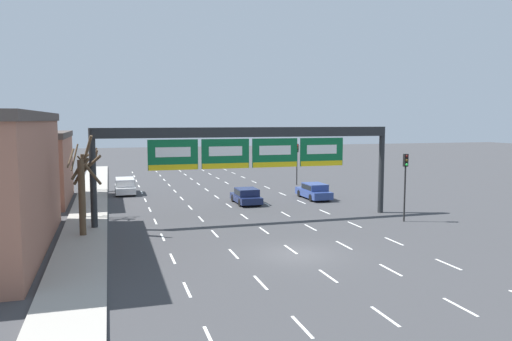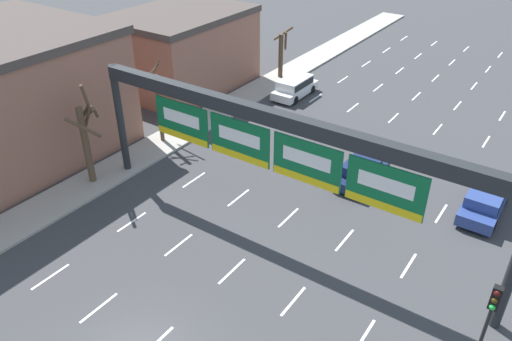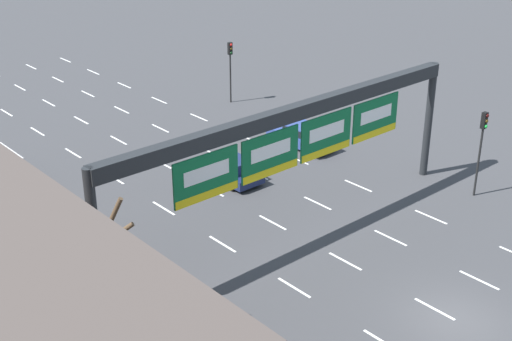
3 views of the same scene
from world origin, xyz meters
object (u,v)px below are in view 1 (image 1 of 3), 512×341
Objects in this scene: car_blue at (314,191)px; tree_bare_closest at (93,168)px; car_navy at (246,195)px; suv_white at (125,185)px; tree_bare_third at (82,180)px; sign_gantry at (250,144)px; traffic_light_near_gantry at (405,174)px; tree_bare_second at (83,188)px; traffic_light_mid_block at (297,156)px.

car_blue is 1.11× the size of tree_bare_closest.
car_navy is 0.92× the size of suv_white.
tree_bare_third is at bearing -105.97° from suv_white.
sign_gantry reaches higher than tree_bare_closest.
tree_bare_third is at bearing 160.68° from sign_gantry.
traffic_light_near_gantry is 0.91× the size of tree_bare_third.
sign_gantry is at bearing -62.66° from suv_white.
car_navy is 0.87× the size of traffic_light_near_gantry.
car_blue is 22.55m from tree_bare_closest.
tree_bare_third is at bearing -91.24° from tree_bare_closest.
tree_bare_second is at bearing -89.83° from tree_bare_closest.
traffic_light_mid_block is at bearing 31.45° from tree_bare_third.
car_navy is at bearing 12.23° from tree_bare_third.
suv_white is (-9.89, 8.95, 0.14)m from car_navy.
tree_bare_closest is at bearing 134.40° from traffic_light_near_gantry.
tree_bare_second reaches higher than car_navy.
traffic_light_mid_block is (2.07, 9.74, 2.50)m from car_blue.
sign_gantry is 4.08× the size of tree_bare_third.
tree_bare_closest is (-3.07, 2.82, 1.51)m from suv_white.
car_navy is 13.34m from suv_white.
car_blue is at bearing 7.40° from car_navy.
tree_bare_second is (-21.68, -19.58, -0.22)m from traffic_light_mid_block.
car_navy is 0.92× the size of traffic_light_mid_block.
suv_white is at bearing 133.93° from traffic_light_near_gantry.
tree_bare_third is at bearing -148.55° from traffic_light_mid_block.
tree_bare_third is (-19.98, -3.75, 2.13)m from car_blue.
tree_bare_third reaches higher than tree_bare_closest.
sign_gantry reaches higher than car_navy.
car_navy is 14.00m from traffic_light_mid_block.
sign_gantry is 4.80× the size of suv_white.
traffic_light_mid_block is at bearing -3.07° from tree_bare_closest.
tree_bare_third is (-22.12, 7.61, -0.56)m from traffic_light_near_gantry.
sign_gantry is at bearing 10.18° from tree_bare_second.
traffic_light_mid_block is (10.44, 17.56, -2.30)m from sign_gantry.
tree_bare_second is (-19.61, -9.84, 2.29)m from car_blue.
traffic_light_mid_block is 1.07× the size of tree_bare_closest.
traffic_light_near_gantry is at bearing -79.36° from car_blue.
sign_gantry is 5.11× the size of tree_bare_closest.
traffic_light_near_gantry is at bearing -4.00° from tree_bare_second.
traffic_light_mid_block is (18.67, 1.66, 2.41)m from suv_white.
tree_bare_second is (-21.74, 1.52, -0.40)m from traffic_light_near_gantry.
suv_white is 0.96× the size of car_blue.
tree_bare_third is (-3.39, -11.83, 2.03)m from suv_white.
tree_bare_second reaches higher than suv_white.
traffic_light_mid_block is 29.21m from tree_bare_second.
tree_bare_third is (-0.32, -14.66, 0.52)m from tree_bare_closest.
traffic_light_near_gantry is at bearing -18.98° from tree_bare_third.
tree_bare_third is (-0.38, 6.09, -0.16)m from tree_bare_second.
traffic_light_near_gantry reaches higher than car_blue.
suv_white is at bearing 137.84° from car_navy.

